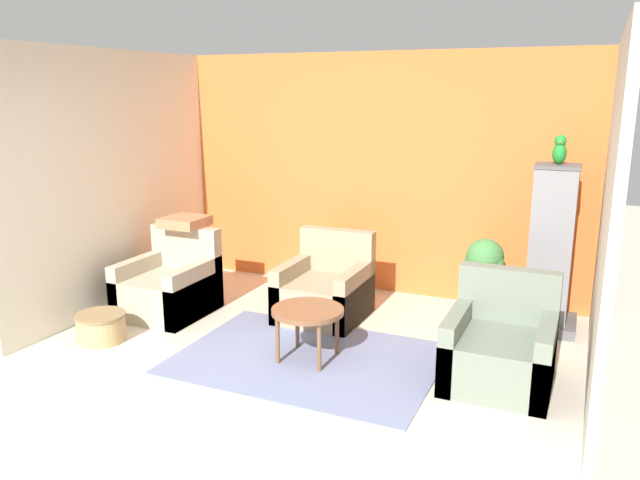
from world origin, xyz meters
TOP-DOWN VIEW (x-y plane):
  - ground_plane at (0.00, 0.00)m, footprint 20.00×20.00m
  - wall_back_accent at (0.00, 3.07)m, footprint 4.63×0.06m
  - wall_left at (-2.29, 1.52)m, footprint 0.06×3.04m
  - wall_right at (2.29, 1.52)m, footprint 0.06×3.04m
  - area_rug at (0.11, 1.02)m, footprint 2.14×1.56m
  - coffee_table at (0.11, 1.02)m, footprint 0.60×0.60m
  - armchair_left at (-1.64, 1.49)m, footprint 0.78×0.84m
  - armchair_right at (1.63, 1.24)m, footprint 0.78×0.84m
  - armchair_middle at (-0.15, 2.00)m, footprint 0.78×0.84m
  - birdcage at (1.86, 2.58)m, footprint 0.56×0.56m
  - parrot at (1.86, 2.58)m, footprint 0.12×0.22m
  - potted_plant at (1.26, 2.68)m, footprint 0.40×0.37m
  - wicker_basket at (-1.76, 0.63)m, footprint 0.44×0.44m
  - throw_pillow at (-1.64, 1.80)m, footprint 0.42×0.42m

SIDE VIEW (x-z plane):
  - ground_plane at x=0.00m, z-range 0.00..0.00m
  - area_rug at x=0.11m, z-range 0.00..0.01m
  - wicker_basket at x=-1.76m, z-range 0.01..0.26m
  - armchair_left at x=-1.64m, z-range -0.15..0.68m
  - armchair_right at x=1.63m, z-range -0.15..0.68m
  - armchair_middle at x=-0.15m, z-range -0.15..0.68m
  - coffee_table at x=0.11m, z-range 0.18..0.63m
  - potted_plant at x=1.26m, z-range 0.11..0.90m
  - birdcage at x=1.86m, z-range -0.05..1.50m
  - throw_pillow at x=-1.64m, z-range 0.83..0.93m
  - wall_back_accent at x=0.00m, z-range 0.00..2.59m
  - wall_left at x=-2.29m, z-range 0.00..2.59m
  - wall_right at x=2.29m, z-range 0.00..2.59m
  - parrot at x=1.86m, z-range 1.54..1.81m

